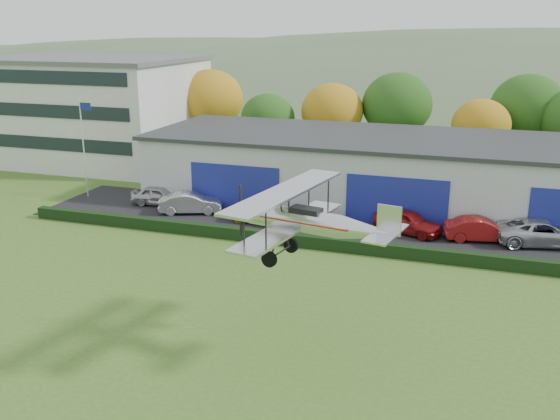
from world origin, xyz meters
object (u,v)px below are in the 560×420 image
(car_6, at_px, (543,232))
(biplane, at_px, (308,219))
(car_0, at_px, (160,196))
(car_4, at_px, (408,222))
(flagpole, at_px, (84,139))
(car_1, at_px, (190,203))
(car_3, at_px, (314,219))
(car_2, at_px, (266,213))
(office_block, at_px, (92,109))
(hangar, at_px, (408,171))
(car_5, at_px, (481,229))

(car_6, height_order, biplane, biplane)
(car_0, distance_m, car_4, 19.23)
(flagpole, relative_size, car_4, 1.71)
(flagpole, height_order, car_6, flagpole)
(car_1, distance_m, car_3, 9.80)
(biplane, bearing_deg, car_4, 92.93)
(car_4, bearing_deg, car_2, 115.88)
(car_4, bearing_deg, biplane, -166.37)
(office_block, bearing_deg, flagpole, -58.03)
(hangar, xyz_separation_m, car_0, (-18.22, -6.28, -1.86))
(hangar, bearing_deg, car_4, -82.00)
(car_2, relative_size, car_5, 1.04)
(office_block, xyz_separation_m, car_5, (38.69, -14.15, -4.40))
(car_0, distance_m, biplane, 25.12)
(car_5, bearing_deg, car_0, 76.58)
(office_block, height_order, car_4, office_block)
(car_4, relative_size, car_6, 0.79)
(car_6, bearing_deg, hangar, 41.51)
(hangar, relative_size, flagpole, 5.08)
(car_6, bearing_deg, car_2, 80.49)
(car_0, relative_size, car_4, 0.93)
(car_2, height_order, biplane, biplane)
(car_3, bearing_deg, hangar, -47.56)
(car_1, relative_size, car_2, 0.97)
(hangar, bearing_deg, office_block, 167.99)
(flagpole, xyz_separation_m, car_4, (25.88, -1.09, -3.94))
(flagpole, bearing_deg, office_block, 121.97)
(hangar, height_order, car_5, hangar)
(flagpole, relative_size, car_6, 1.35)
(car_5, bearing_deg, office_block, 58.53)
(flagpole, xyz_separation_m, car_1, (9.90, -1.50, -3.97))
(car_1, height_order, car_6, car_6)
(flagpole, bearing_deg, car_6, -1.18)
(hangar, relative_size, car_6, 6.85)
(car_3, relative_size, car_5, 1.02)
(office_block, xyz_separation_m, biplane, (31.74, -31.10, 0.72))
(office_block, distance_m, car_6, 44.83)
(car_3, bearing_deg, biplane, 178.86)
(car_2, distance_m, car_4, 9.93)
(car_0, relative_size, car_3, 0.93)
(car_3, bearing_deg, car_1, 70.68)
(car_0, bearing_deg, hangar, -77.03)
(car_0, distance_m, car_1, 3.46)
(car_4, bearing_deg, car_3, 121.47)
(office_block, xyz_separation_m, car_1, (18.02, -14.50, -4.40))
(flagpole, height_order, car_3, flagpole)
(office_block, height_order, car_5, office_block)
(hangar, bearing_deg, biplane, -92.99)
(car_0, relative_size, car_5, 0.94)
(car_2, distance_m, car_6, 18.40)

